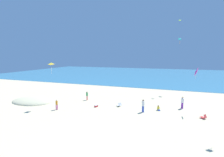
# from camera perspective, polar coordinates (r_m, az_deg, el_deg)

# --- Properties ---
(ground_plane) EXTENTS (120.00, 120.00, 0.00)m
(ground_plane) POSITION_cam_1_polar(r_m,az_deg,el_deg) (24.98, 3.04, -9.86)
(ground_plane) COLOR beige
(ocean_water) EXTENTS (120.00, 60.00, 0.05)m
(ocean_water) POSITION_cam_1_polar(r_m,az_deg,el_deg) (69.81, 14.18, 1.27)
(ocean_water) COLOR teal
(ocean_water) RESTS_ON ground_plane
(dune_mound) EXTENTS (6.91, 4.84, 1.22)m
(dune_mound) POSITION_cam_1_polar(r_m,az_deg,el_deg) (31.47, -24.64, -6.87)
(dune_mound) COLOR beige
(dune_mound) RESTS_ON ground_plane
(beach_chair_near_camera) EXTENTS (0.85, 0.83, 0.55)m
(beach_chair_near_camera) POSITION_cam_1_polar(r_m,az_deg,el_deg) (25.98, 2.36, -8.61)
(beach_chair_near_camera) COLOR white
(beach_chair_near_camera) RESTS_ON ground_plane
(beach_chair_far_right) EXTENTS (0.82, 0.77, 0.55)m
(beach_chair_far_right) POSITION_cam_1_polar(r_m,az_deg,el_deg) (23.86, 27.82, -11.03)
(beach_chair_far_right) COLOR #D13D3D
(beach_chair_far_right) RESTS_ON ground_plane
(cooler_box) EXTENTS (0.48, 0.56, 0.28)m
(cooler_box) POSITION_cam_1_polar(r_m,az_deg,el_deg) (25.87, -5.21, -8.93)
(cooler_box) COLOR red
(cooler_box) RESTS_ON ground_plane
(person_0) EXTENTS (0.48, 0.48, 1.72)m
(person_0) POSITION_cam_1_polar(r_m,az_deg,el_deg) (23.62, 10.13, -8.50)
(person_0) COLOR blue
(person_0) RESTS_ON ground_plane
(person_1) EXTENTS (0.48, 0.48, 1.72)m
(person_1) POSITION_cam_1_polar(r_m,az_deg,el_deg) (26.69, 22.04, -7.06)
(person_1) COLOR purple
(person_1) RESTS_ON ground_plane
(person_2) EXTENTS (0.35, 0.35, 1.46)m
(person_2) POSITION_cam_1_polar(r_m,az_deg,el_deg) (29.66, -8.18, -5.42)
(person_2) COLOR red
(person_2) RESTS_ON ground_plane
(person_3) EXTENTS (0.39, 0.39, 1.43)m
(person_3) POSITION_cam_1_polar(r_m,az_deg,el_deg) (25.51, -17.66, -7.92)
(person_3) COLOR #D8599E
(person_3) RESTS_ON ground_plane
(person_4) EXTENTS (0.52, 0.62, 0.69)m
(person_4) POSITION_cam_1_polar(r_m,az_deg,el_deg) (25.07, 14.94, -9.44)
(person_4) COLOR yellow
(person_4) RESTS_ON ground_plane
(kite_lime) EXTENTS (0.55, 0.52, 0.94)m
(kite_lime) POSITION_cam_1_polar(r_m,az_deg,el_deg) (37.97, 21.35, 17.37)
(kite_lime) COLOR #99DB33
(kite_yellow) EXTENTS (0.85, 0.91, 1.71)m
(kite_yellow) POSITION_cam_1_polar(r_m,az_deg,el_deg) (26.22, -19.29, 4.62)
(kite_yellow) COLOR yellow
(kite_magenta) EXTENTS (0.43, 1.09, 1.49)m
(kite_magenta) POSITION_cam_1_polar(r_m,az_deg,el_deg) (24.84, 25.85, 1.96)
(kite_magenta) COLOR #DB3DA8
(kite_teal) EXTENTS (0.74, 0.73, 1.22)m
(kite_teal) POSITION_cam_1_polar(r_m,az_deg,el_deg) (37.65, 21.38, 12.01)
(kite_teal) COLOR #1EADAD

